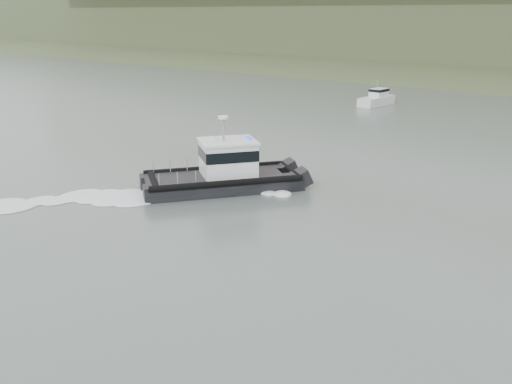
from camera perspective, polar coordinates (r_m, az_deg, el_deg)
ground at (r=24.81m, az=-9.42°, el=-9.83°), size 400.00×400.00×0.00m
patrol_boat at (r=37.91m, az=-3.27°, el=2.16°), size 9.19×10.74×5.09m
motorboat at (r=75.08m, az=12.01°, el=9.11°), size 2.37×6.07×3.27m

